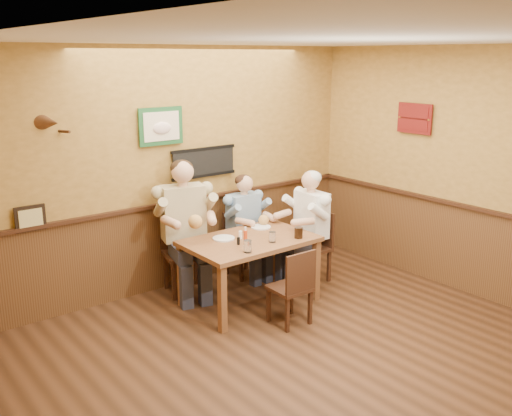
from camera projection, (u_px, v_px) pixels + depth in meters
The scene contains 17 objects.
room at pixel (328, 176), 4.85m from camera, with size 5.02×5.03×2.81m.
dining_table at pixel (250, 247), 6.23m from camera, with size 1.40×0.90×0.75m.
chair_back_left at pixel (184, 252), 6.56m from camera, with size 0.45×0.45×0.99m, color #3D2113, non-canonical shape.
chair_back_right at pixel (244, 244), 7.09m from camera, with size 0.37×0.37×0.81m, color #3D2113, non-canonical shape.
chair_right_end at pixel (311, 247), 6.93m from camera, with size 0.40×0.40×0.86m, color #3D2113, non-canonical shape.
chair_near_side at pixel (290, 286), 5.81m from camera, with size 0.37×0.37×0.81m, color #3D2113, non-canonical shape.
diner_tan_shirt at pixel (184, 234), 6.50m from camera, with size 0.65×0.65×1.41m, color #C7B689, non-canonical shape.
diner_blue_polo at pixel (244, 231), 7.04m from camera, with size 0.54×0.54×1.16m, color #7794B3, non-canonical shape.
diner_white_elder at pixel (311, 232), 6.88m from camera, with size 0.57×0.57×1.23m, color white, non-canonical shape.
water_glass_left at pixel (248, 246), 5.76m from camera, with size 0.08×0.08×0.13m, color white.
water_glass_mid at pixel (272, 237), 6.08m from camera, with size 0.08×0.08×0.11m, color white.
cola_tumbler at pixel (299, 233), 6.22m from camera, with size 0.09×0.09×0.12m, color black.
hot_sauce_bottle at pixel (245, 236), 6.00m from camera, with size 0.04×0.04×0.17m, color #BC3914.
salt_shaker at pixel (240, 235), 6.20m from camera, with size 0.03×0.03×0.09m, color white.
pepper_shaker at pixel (238, 241), 6.00m from camera, with size 0.03×0.03×0.08m, color black.
plate_far_left at pixel (224, 238), 6.20m from camera, with size 0.24×0.24×0.02m, color silver.
plate_far_right at pixel (261, 227), 6.60m from camera, with size 0.23×0.23×0.02m, color silver.
Camera 1 is at (-3.28, -3.19, 2.68)m, focal length 40.00 mm.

